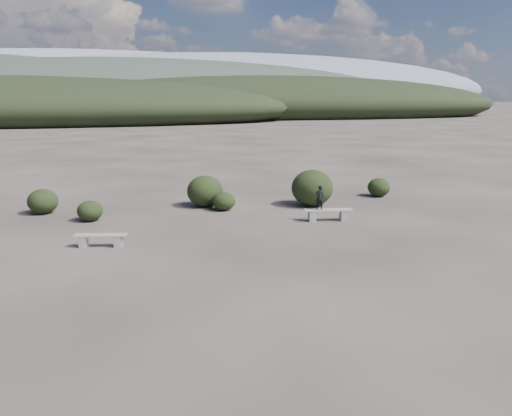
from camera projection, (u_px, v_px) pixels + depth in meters
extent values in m
plane|color=#302925|center=(279.00, 278.00, 12.92)|extent=(1200.00, 1200.00, 0.00)
cube|color=gray|center=(83.00, 242.00, 15.57)|extent=(0.29, 0.36, 0.36)
cube|color=gray|center=(118.00, 241.00, 15.60)|extent=(0.29, 0.36, 0.36)
cube|color=gray|center=(100.00, 235.00, 15.55)|extent=(1.66, 0.70, 0.05)
cube|color=gray|center=(312.00, 216.00, 18.85)|extent=(0.31, 0.39, 0.41)
cube|color=gray|center=(344.00, 215.00, 18.96)|extent=(0.31, 0.39, 0.41)
cube|color=gray|center=(328.00, 210.00, 18.86)|extent=(1.86, 0.68, 0.05)
imported|color=black|center=(320.00, 197.00, 18.72)|extent=(0.34, 0.23, 0.93)
ellipsoid|color=black|center=(90.00, 211.00, 18.89)|extent=(0.95, 0.95, 0.78)
ellipsoid|color=black|center=(205.00, 191.00, 21.39)|extent=(1.55, 1.55, 1.33)
ellipsoid|color=black|center=(224.00, 201.00, 20.68)|extent=(0.96, 0.96, 0.77)
ellipsoid|color=black|center=(312.00, 188.00, 21.49)|extent=(1.80, 1.80, 1.57)
ellipsoid|color=black|center=(379.00, 187.00, 23.63)|extent=(1.05, 1.05, 0.88)
ellipsoid|color=black|center=(43.00, 201.00, 20.08)|extent=(1.18, 1.18, 1.00)
ellipsoid|color=black|center=(2.00, 109.00, 91.10)|extent=(110.00, 40.00, 12.00)
ellipsoid|color=black|center=(281.00, 104.00, 124.85)|extent=(120.00, 44.00, 14.00)
ellipsoid|color=#2E392F|center=(133.00, 96.00, 162.86)|extent=(190.00, 64.00, 24.00)
ellipsoid|color=gray|center=(243.00, 90.00, 311.56)|extent=(340.00, 110.00, 44.00)
ellipsoid|color=gray|center=(85.00, 88.00, 380.50)|extent=(460.00, 140.00, 56.00)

